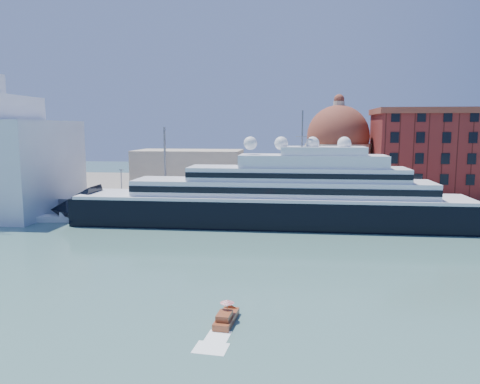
# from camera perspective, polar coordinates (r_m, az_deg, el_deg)

# --- Properties ---
(ground) EXTENTS (400.00, 400.00, 0.00)m
(ground) POSITION_cam_1_polar(r_m,az_deg,el_deg) (77.01, -1.11, -7.46)
(ground) COLOR #3C6966
(ground) RESTS_ON ground
(quay) EXTENTS (180.00, 10.00, 2.50)m
(quay) POSITION_cam_1_polar(r_m,az_deg,el_deg) (109.74, 1.26, -2.17)
(quay) COLOR gray
(quay) RESTS_ON ground
(land) EXTENTS (260.00, 72.00, 2.00)m
(land) POSITION_cam_1_polar(r_m,az_deg,el_deg) (150.20, 2.71, 0.43)
(land) COLOR slate
(land) RESTS_ON ground
(quay_fence) EXTENTS (180.00, 0.10, 1.20)m
(quay_fence) POSITION_cam_1_polar(r_m,az_deg,el_deg) (105.02, 1.03, -1.60)
(quay_fence) COLOR slate
(quay_fence) RESTS_ON quay
(superyacht) EXTENTS (93.26, 12.93, 27.87)m
(superyacht) POSITION_cam_1_polar(r_m,az_deg,el_deg) (98.12, 2.24, -1.27)
(superyacht) COLOR black
(superyacht) RESTS_ON ground
(service_barge) EXTENTS (10.58, 4.75, 2.30)m
(service_barge) POSITION_cam_1_polar(r_m,az_deg,el_deg) (109.85, -20.85, -2.99)
(service_barge) COLOR white
(service_barge) RESTS_ON ground
(water_taxi) EXTENTS (2.22, 5.30, 2.45)m
(water_taxi) POSITION_cam_1_polar(r_m,az_deg,el_deg) (50.75, -1.72, -15.04)
(water_taxi) COLOR brown
(water_taxi) RESTS_ON ground
(warehouse) EXTENTS (43.00, 19.00, 23.25)m
(warehouse) POSITION_cam_1_polar(r_m,az_deg,el_deg) (132.62, 25.11, 4.27)
(warehouse) COLOR maroon
(warehouse) RESTS_ON land
(church) EXTENTS (66.00, 18.00, 25.50)m
(church) POSITION_cam_1_polar(r_m,az_deg,el_deg) (131.72, 5.00, 3.71)
(church) COLOR beige
(church) RESTS_ON land
(lamp_posts) EXTENTS (120.80, 2.40, 18.00)m
(lamp_posts) POSITION_cam_1_polar(r_m,az_deg,el_deg) (108.78, -5.48, 2.27)
(lamp_posts) COLOR slate
(lamp_posts) RESTS_ON quay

